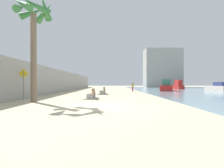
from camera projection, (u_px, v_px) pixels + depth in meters
ground_plane at (105, 92)px, 28.72m from camera, size 120.00×120.00×0.00m
seawall at (61, 81)px, 28.65m from camera, size 0.80×64.00×3.56m
palm_tree at (34, 21)px, 13.00m from camera, size 3.10×3.25×8.09m
bench_near at (91, 96)px, 15.71m from camera, size 1.19×2.15×0.98m
bench_far at (103, 93)px, 21.91m from camera, size 1.25×2.17×0.98m
person_walking at (133, 86)px, 29.45m from camera, size 0.47×0.31×1.54m
boat_far_right at (218, 88)px, 30.23m from camera, size 2.02×5.22×1.62m
boat_mid_bay at (167, 87)px, 31.55m from camera, size 4.18×6.67×2.12m
boat_nearest at (177, 86)px, 41.02m from camera, size 1.70×5.03×2.15m
pedestrian_sign at (24, 81)px, 14.72m from camera, size 0.85×0.08×2.74m
harbor_building at (162, 68)px, 56.83m from camera, size 12.00×6.00×12.81m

